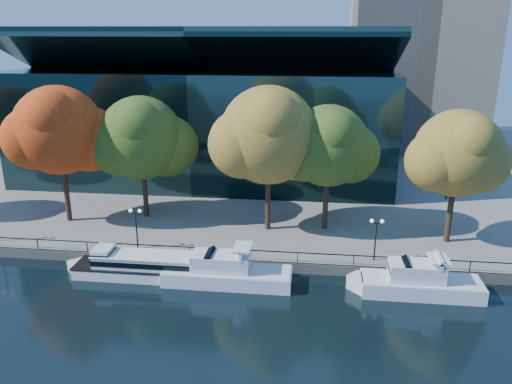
# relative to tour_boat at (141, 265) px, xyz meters

# --- Properties ---
(ground) EXTENTS (160.00, 160.00, 0.00)m
(ground) POSITION_rel_tour_boat_xyz_m (3.89, -0.82, -1.11)
(ground) COLOR black
(ground) RESTS_ON ground
(promenade) EXTENTS (90.00, 67.08, 1.00)m
(promenade) POSITION_rel_tour_boat_xyz_m (3.89, 35.56, -0.61)
(promenade) COLOR slate
(promenade) RESTS_ON ground
(railing) EXTENTS (88.20, 0.08, 0.99)m
(railing) POSITION_rel_tour_boat_xyz_m (3.89, 2.43, 0.83)
(railing) COLOR black
(railing) RESTS_ON promenade
(convention_building) EXTENTS (50.00, 24.57, 21.43)m
(convention_building) POSITION_rel_tour_boat_xyz_m (-0.11, 30.97, 7.39)
(convention_building) COLOR black
(convention_building) RESTS_ON ground
(tour_boat) EXTENTS (13.79, 3.08, 2.62)m
(tour_boat) POSITION_rel_tour_boat_xyz_m (0.00, 0.00, 0.00)
(tour_boat) COLOR white
(tour_boat) RESTS_ON ground
(cruiser_near) EXTENTS (12.35, 3.18, 3.58)m
(cruiser_near) POSITION_rel_tour_boat_xyz_m (7.42, -0.36, -0.00)
(cruiser_near) COLOR silver
(cruiser_near) RESTS_ON ground
(cruiser_far) EXTENTS (11.08, 3.07, 3.62)m
(cruiser_far) POSITION_rel_tour_boat_xyz_m (23.82, -0.28, 0.04)
(cruiser_far) COLOR silver
(cruiser_far) RESTS_ON ground
(tree_1) EXTENTS (11.66, 9.57, 14.74)m
(tree_1) POSITION_rel_tour_boat_xyz_m (-11.41, 9.86, 9.76)
(tree_1) COLOR black
(tree_1) RESTS_ON promenade
(tree_2) EXTENTS (11.30, 9.27, 13.50)m
(tree_2) POSITION_rel_tour_boat_xyz_m (-3.34, 12.08, 8.67)
(tree_2) COLOR black
(tree_2) RESTS_ON promenade
(tree_3) EXTENTS (12.35, 10.13, 15.00)m
(tree_3) POSITION_rel_tour_boat_xyz_m (10.63, 10.02, 9.74)
(tree_3) COLOR black
(tree_3) RESTS_ON promenade
(tree_4) EXTENTS (10.36, 8.50, 13.10)m
(tree_4) POSITION_rel_tour_boat_xyz_m (16.57, 10.86, 8.66)
(tree_4) COLOR black
(tree_4) RESTS_ON promenade
(tree_5) EXTENTS (10.39, 8.52, 13.16)m
(tree_5) POSITION_rel_tour_boat_xyz_m (28.64, 8.90, 8.71)
(tree_5) COLOR black
(tree_5) RESTS_ON promenade
(lamp_1) EXTENTS (1.26, 0.36, 4.03)m
(lamp_1) POSITION_rel_tour_boat_xyz_m (-1.57, 3.68, 2.87)
(lamp_1) COLOR black
(lamp_1) RESTS_ON promenade
(lamp_2) EXTENTS (1.26, 0.36, 4.03)m
(lamp_2) POSITION_rel_tour_boat_xyz_m (20.82, 3.68, 2.87)
(lamp_2) COLOR black
(lamp_2) RESTS_ON promenade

